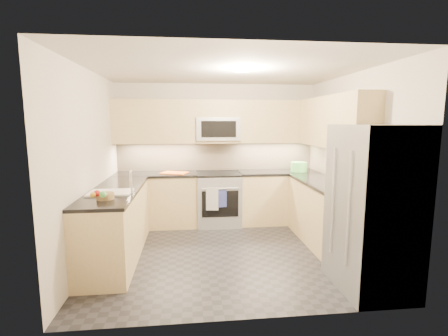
% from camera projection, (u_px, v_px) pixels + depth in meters
% --- Properties ---
extents(floor, '(3.60, 3.20, 0.00)m').
position_uv_depth(floor, '(227.00, 252.00, 4.60)').
color(floor, black).
rests_on(floor, ground).
extents(ceiling, '(3.60, 3.20, 0.02)m').
position_uv_depth(ceiling, '(227.00, 70.00, 4.24)').
color(ceiling, beige).
rests_on(ceiling, wall_back).
extents(wall_back, '(3.60, 0.02, 2.50)m').
position_uv_depth(wall_back, '(217.00, 153.00, 5.99)').
color(wall_back, beige).
rests_on(wall_back, floor).
extents(wall_front, '(3.60, 0.02, 2.50)m').
position_uv_depth(wall_front, '(248.00, 188.00, 2.85)').
color(wall_front, beige).
rests_on(wall_front, floor).
extents(wall_left, '(0.02, 3.20, 2.50)m').
position_uv_depth(wall_left, '(90.00, 166.00, 4.23)').
color(wall_left, beige).
rests_on(wall_left, floor).
extents(wall_right, '(0.02, 3.20, 2.50)m').
position_uv_depth(wall_right, '(352.00, 163.00, 4.61)').
color(wall_right, beige).
rests_on(wall_right, floor).
extents(base_cab_back_left, '(1.42, 0.60, 0.90)m').
position_uv_depth(base_cab_back_left, '(157.00, 201.00, 5.70)').
color(base_cab_back_left, '#D6BC81').
rests_on(base_cab_back_left, floor).
extents(base_cab_back_right, '(1.42, 0.60, 0.90)m').
position_uv_depth(base_cab_back_right, '(278.00, 198.00, 5.93)').
color(base_cab_back_right, '#D6BC81').
rests_on(base_cab_back_right, floor).
extents(base_cab_right, '(0.60, 1.70, 0.90)m').
position_uv_depth(base_cab_right, '(325.00, 215.00, 4.84)').
color(base_cab_right, '#D6BC81').
rests_on(base_cab_right, floor).
extents(base_cab_peninsula, '(0.60, 2.00, 0.90)m').
position_uv_depth(base_cab_peninsula, '(116.00, 225.00, 4.37)').
color(base_cab_peninsula, '#D6BC81').
rests_on(base_cab_peninsula, floor).
extents(countertop_back_left, '(1.42, 0.63, 0.04)m').
position_uv_depth(countertop_back_left, '(156.00, 174.00, 5.63)').
color(countertop_back_left, black).
rests_on(countertop_back_left, base_cab_back_left).
extents(countertop_back_right, '(1.42, 0.63, 0.04)m').
position_uv_depth(countertop_back_right, '(278.00, 172.00, 5.86)').
color(countertop_back_right, black).
rests_on(countertop_back_right, base_cab_back_right).
extents(countertop_right, '(0.63, 1.70, 0.04)m').
position_uv_depth(countertop_right, '(327.00, 184.00, 4.77)').
color(countertop_right, black).
rests_on(countertop_right, base_cab_right).
extents(countertop_peninsula, '(0.63, 2.00, 0.04)m').
position_uv_depth(countertop_peninsula, '(115.00, 191.00, 4.31)').
color(countertop_peninsula, black).
rests_on(countertop_peninsula, base_cab_peninsula).
extents(upper_cab_back, '(3.60, 0.35, 0.75)m').
position_uv_depth(upper_cab_back, '(217.00, 122.00, 5.74)').
color(upper_cab_back, '#D6BC81').
rests_on(upper_cab_back, wall_back).
extents(upper_cab_right, '(0.35, 1.95, 0.75)m').
position_uv_depth(upper_cab_right, '(334.00, 122.00, 4.78)').
color(upper_cab_right, '#D6BC81').
rests_on(upper_cab_right, wall_right).
extents(backsplash_back, '(3.60, 0.01, 0.51)m').
position_uv_depth(backsplash_back, '(217.00, 156.00, 6.00)').
color(backsplash_back, tan).
rests_on(backsplash_back, wall_back).
extents(backsplash_right, '(0.01, 2.30, 0.51)m').
position_uv_depth(backsplash_right, '(337.00, 162.00, 5.06)').
color(backsplash_right, tan).
rests_on(backsplash_right, wall_right).
extents(gas_range, '(0.76, 0.65, 0.91)m').
position_uv_depth(gas_range, '(218.00, 199.00, 5.79)').
color(gas_range, '#A9AAB1').
rests_on(gas_range, floor).
extents(range_cooktop, '(0.76, 0.65, 0.03)m').
position_uv_depth(range_cooktop, '(218.00, 174.00, 5.72)').
color(range_cooktop, black).
rests_on(range_cooktop, gas_range).
extents(oven_door_glass, '(0.62, 0.02, 0.45)m').
position_uv_depth(oven_door_glass, '(220.00, 204.00, 5.46)').
color(oven_door_glass, black).
rests_on(oven_door_glass, gas_range).
extents(oven_handle, '(0.60, 0.02, 0.02)m').
position_uv_depth(oven_handle, '(220.00, 189.00, 5.41)').
color(oven_handle, '#B2B5BA').
rests_on(oven_handle, gas_range).
extents(microwave, '(0.76, 0.40, 0.40)m').
position_uv_depth(microwave, '(218.00, 129.00, 5.73)').
color(microwave, '#A7A9AF').
rests_on(microwave, upper_cab_back).
extents(microwave_door, '(0.60, 0.01, 0.28)m').
position_uv_depth(microwave_door, '(219.00, 129.00, 5.53)').
color(microwave_door, black).
rests_on(microwave_door, microwave).
extents(refrigerator, '(0.70, 0.90, 1.80)m').
position_uv_depth(refrigerator, '(372.00, 209.00, 3.49)').
color(refrigerator, gray).
rests_on(refrigerator, floor).
extents(fridge_handle_left, '(0.02, 0.02, 1.20)m').
position_uv_depth(fridge_handle_left, '(348.00, 210.00, 3.27)').
color(fridge_handle_left, '#B2B5BA').
rests_on(fridge_handle_left, refrigerator).
extents(fridge_handle_right, '(0.02, 0.02, 1.20)m').
position_uv_depth(fridge_handle_right, '(333.00, 201.00, 3.62)').
color(fridge_handle_right, '#B2B5BA').
rests_on(fridge_handle_right, refrigerator).
extents(sink_basin, '(0.52, 0.38, 0.16)m').
position_uv_depth(sink_basin, '(110.00, 198.00, 4.07)').
color(sink_basin, white).
rests_on(sink_basin, base_cab_peninsula).
extents(faucet, '(0.03, 0.03, 0.28)m').
position_uv_depth(faucet, '(131.00, 182.00, 4.07)').
color(faucet, silver).
rests_on(faucet, countertop_peninsula).
extents(utensil_bowl, '(0.38, 0.38, 0.17)m').
position_uv_depth(utensil_bowl, '(299.00, 167.00, 5.82)').
color(utensil_bowl, '#5CC755').
rests_on(utensil_bowl, countertop_back_right).
extents(cutting_board, '(0.52, 0.45, 0.01)m').
position_uv_depth(cutting_board, '(174.00, 173.00, 5.62)').
color(cutting_board, '#D15C13').
rests_on(cutting_board, countertop_back_left).
extents(fruit_basket, '(0.26, 0.26, 0.07)m').
position_uv_depth(fruit_basket, '(105.00, 196.00, 3.75)').
color(fruit_basket, olive).
rests_on(fruit_basket, countertop_peninsula).
extents(fruit_apple, '(0.07, 0.07, 0.07)m').
position_uv_depth(fruit_apple, '(97.00, 193.00, 3.53)').
color(fruit_apple, '#A71713').
rests_on(fruit_apple, fruit_basket).
extents(fruit_pear, '(0.07, 0.07, 0.07)m').
position_uv_depth(fruit_pear, '(103.00, 194.00, 3.49)').
color(fruit_pear, '#52C154').
rests_on(fruit_pear, fruit_basket).
extents(dish_towel_check, '(0.20, 0.05, 0.39)m').
position_uv_depth(dish_towel_check, '(212.00, 199.00, 5.40)').
color(dish_towel_check, silver).
rests_on(dish_towel_check, oven_handle).
extents(dish_towel_blue, '(0.15, 0.04, 0.29)m').
position_uv_depth(dish_towel_blue, '(222.00, 199.00, 5.41)').
color(dish_towel_blue, navy).
rests_on(dish_towel_blue, oven_handle).
extents(fruit_orange, '(0.06, 0.06, 0.06)m').
position_uv_depth(fruit_orange, '(93.00, 195.00, 3.46)').
color(fruit_orange, orange).
rests_on(fruit_orange, fruit_basket).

